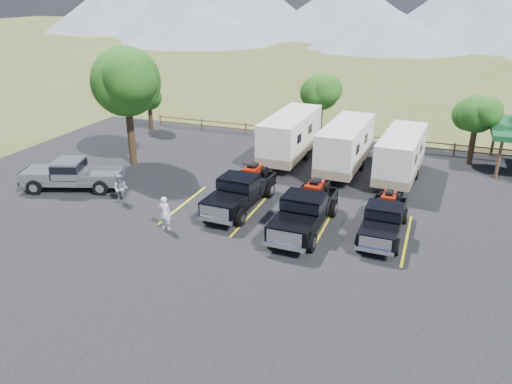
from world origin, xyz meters
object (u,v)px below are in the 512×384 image
(rig_right, at_px, (384,218))
(person_b, at_px, (121,189))
(rig_left, at_px, (241,190))
(trailer_center, at_px, (345,146))
(trailer_right, at_px, (401,155))
(rig_center, at_px, (305,210))
(trailer_left, at_px, (290,136))
(person_a, at_px, (165,213))
(tree_big_nw, at_px, (125,82))
(pickup_silver, at_px, (72,174))

(rig_right, xyz_separation_m, person_b, (-14.15, -1.20, -0.04))
(rig_left, height_order, rig_right, rig_left)
(rig_left, distance_m, trailer_center, 8.98)
(rig_right, xyz_separation_m, trailer_right, (-0.07, 8.14, 0.66))
(rig_center, xyz_separation_m, trailer_left, (-3.84, 10.09, 0.66))
(rig_left, xyz_separation_m, person_a, (-2.46, -3.86, -0.13))
(trailer_right, bearing_deg, person_b, -142.82)
(person_a, bearing_deg, trailer_center, -116.88)
(tree_big_nw, distance_m, person_b, 8.31)
(trailer_center, height_order, trailer_right, trailer_center)
(person_b, bearing_deg, rig_left, 1.63)
(pickup_silver, xyz_separation_m, person_b, (3.89, -0.77, -0.10))
(trailer_left, xyz_separation_m, person_a, (-2.60, -12.61, -0.80))
(trailer_right, distance_m, person_b, 16.91)
(person_a, bearing_deg, rig_left, -120.30)
(pickup_silver, bearing_deg, rig_left, 76.73)
(trailer_right, xyz_separation_m, pickup_silver, (-17.97, -8.57, -0.60))
(rig_center, bearing_deg, trailer_right, 68.97)
(rig_center, xyz_separation_m, person_a, (-6.43, -2.52, -0.14))
(rig_right, relative_size, person_a, 3.13)
(rig_center, height_order, pickup_silver, rig_center)
(tree_big_nw, bearing_deg, trailer_right, 10.84)
(rig_right, xyz_separation_m, trailer_left, (-7.58, 9.39, 0.80))
(rig_right, distance_m, trailer_center, 9.35)
(trailer_left, bearing_deg, trailer_right, -8.31)
(tree_big_nw, xyz_separation_m, trailer_left, (9.80, 4.56, -3.89))
(tree_big_nw, height_order, rig_right, tree_big_nw)
(trailer_left, xyz_separation_m, trailer_right, (7.51, -1.25, -0.14))
(rig_center, xyz_separation_m, trailer_center, (0.14, 9.30, 0.61))
(rig_right, distance_m, person_b, 14.20)
(pickup_silver, height_order, person_b, pickup_silver)
(rig_left, bearing_deg, person_a, -119.84)
(rig_center, height_order, person_a, rig_center)
(rig_center, distance_m, trailer_center, 9.32)
(trailer_left, distance_m, person_a, 12.90)
(trailer_right, height_order, pickup_silver, trailer_right)
(person_a, distance_m, person_b, 4.45)
(trailer_left, height_order, pickup_silver, trailer_left)
(rig_center, xyz_separation_m, rig_right, (3.75, 0.70, -0.14))
(trailer_left, relative_size, pickup_silver, 1.45)
(rig_center, bearing_deg, person_a, -157.07)
(rig_right, bearing_deg, person_b, -174.36)
(tree_big_nw, xyz_separation_m, rig_left, (9.66, -4.18, -4.56))
(trailer_center, distance_m, person_b, 14.41)
(rig_center, relative_size, person_b, 3.82)
(rig_left, height_order, trailer_right, trailer_right)
(trailer_right, bearing_deg, trailer_center, 176.27)
(trailer_center, bearing_deg, person_b, -134.71)
(trailer_left, height_order, person_a, trailer_left)
(person_b, bearing_deg, pickup_silver, 154.42)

